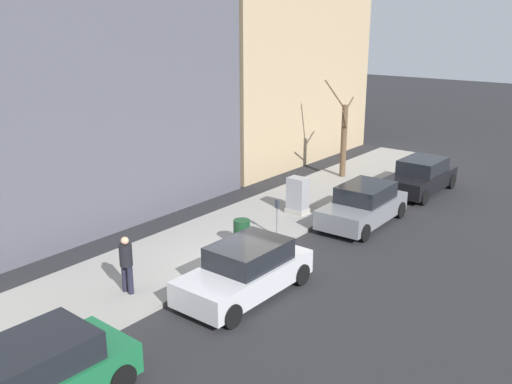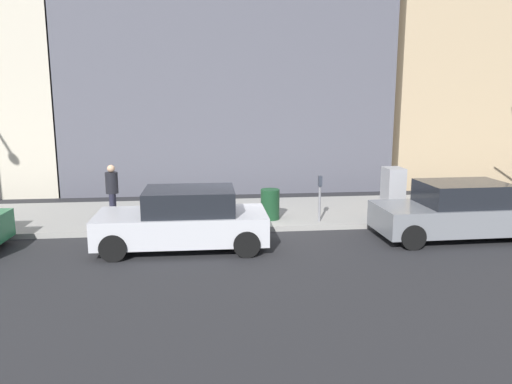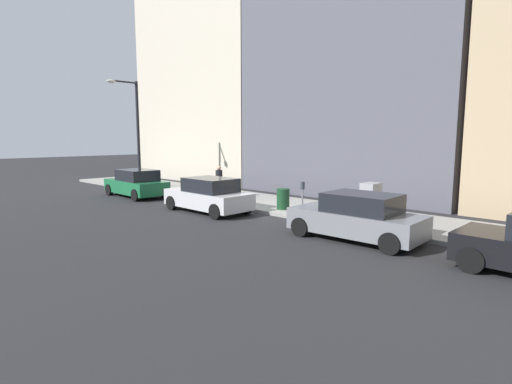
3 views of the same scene
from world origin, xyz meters
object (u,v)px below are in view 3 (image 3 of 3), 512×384
(utility_box, at_px, (370,202))
(parked_car_silver, at_px, (208,195))
(parking_meter, at_px, (303,195))
(office_block_center, at_px, (386,52))
(streetlamp, at_px, (134,125))
(trash_bin, at_px, (283,199))
(parked_car_green, at_px, (136,184))
(pedestrian_near_meter, at_px, (219,180))
(parked_car_grey, at_px, (357,217))

(utility_box, bearing_deg, parked_car_silver, 111.85)
(parking_meter, xyz_separation_m, utility_box, (0.85, -2.55, -0.13))
(office_block_center, bearing_deg, streetlamp, 138.09)
(parking_meter, distance_m, trash_bin, 1.51)
(parked_car_silver, bearing_deg, parking_meter, -65.32)
(utility_box, bearing_deg, trash_bin, 95.80)
(parked_car_green, xyz_separation_m, trash_bin, (1.98, -8.95, -0.14))
(parked_car_silver, relative_size, parked_car_green, 0.99)
(parked_car_silver, xyz_separation_m, pedestrian_near_meter, (2.50, 2.15, 0.35))
(utility_box, bearing_deg, parked_car_grey, -161.26)
(parked_car_silver, xyz_separation_m, parked_car_green, (0.19, 6.48, 0.00))
(parked_car_green, height_order, office_block_center, office_block_center)
(parking_meter, bearing_deg, utility_box, -71.55)
(parked_car_grey, height_order, trash_bin, parked_car_grey)
(parked_car_grey, distance_m, office_block_center, 16.24)
(parked_car_grey, relative_size, trash_bin, 4.70)
(office_block_center, bearing_deg, pedestrian_near_meter, 160.84)
(parked_car_green, bearing_deg, parking_meter, -79.59)
(parked_car_silver, bearing_deg, office_block_center, -6.08)
(parked_car_green, relative_size, parking_meter, 3.16)
(trash_bin, xyz_separation_m, office_block_center, (11.03, 0.90, 7.95))
(utility_box, height_order, streetlamp, streetlamp)
(parked_car_green, height_order, parking_meter, parked_car_green)
(parked_car_silver, distance_m, trash_bin, 3.29)
(parked_car_silver, xyz_separation_m, streetlamp, (1.55, 8.89, 3.28))
(parked_car_grey, bearing_deg, streetlamp, 83.90)
(parked_car_green, relative_size, streetlamp, 0.66)
(parked_car_green, distance_m, office_block_center, 17.18)
(utility_box, relative_size, streetlamp, 0.22)
(utility_box, distance_m, trash_bin, 3.97)
(parking_meter, relative_size, streetlamp, 0.21)
(parked_car_silver, height_order, streetlamp, streetlamp)
(parked_car_green, xyz_separation_m, streetlamp, (1.36, 2.41, 3.28))
(parked_car_grey, bearing_deg, parked_car_silver, 90.02)
(parked_car_grey, height_order, parked_car_silver, same)
(streetlamp, relative_size, trash_bin, 7.22)
(parking_meter, distance_m, utility_box, 2.69)
(utility_box, height_order, office_block_center, office_block_center)
(parked_car_green, height_order, pedestrian_near_meter, pedestrian_near_meter)
(trash_bin, bearing_deg, parking_meter, -107.89)
(parked_car_silver, height_order, utility_box, utility_box)
(parked_car_silver, distance_m, parked_car_green, 6.48)
(streetlamp, relative_size, pedestrian_near_meter, 3.92)
(streetlamp, bearing_deg, parked_car_grey, -95.01)
(trash_bin, relative_size, pedestrian_near_meter, 0.54)
(utility_box, xyz_separation_m, trash_bin, (-0.40, 3.94, -0.25))
(streetlamp, bearing_deg, parked_car_silver, -99.91)
(parked_car_silver, xyz_separation_m, office_block_center, (13.20, -1.57, 7.82))
(parked_car_grey, relative_size, office_block_center, 0.25)
(office_block_center, bearing_deg, parking_meter, -168.68)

